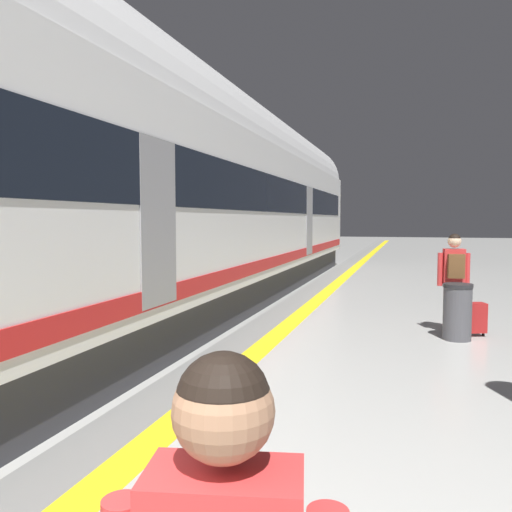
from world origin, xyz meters
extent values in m
cube|color=yellow|center=(-0.95, 10.00, 0.00)|extent=(0.36, 80.00, 0.01)
cube|color=slate|center=(-1.34, 10.00, 0.00)|extent=(0.75, 80.00, 0.01)
cube|color=#38383D|center=(-3.19, 9.75, 0.35)|extent=(2.67, 24.88, 0.70)
cube|color=white|center=(-3.19, 9.75, 2.15)|extent=(2.90, 25.92, 2.90)
cylinder|color=white|center=(-3.19, 9.75, 3.55)|extent=(2.84, 25.40, 2.84)
cube|color=black|center=(-3.19, 9.75, 2.50)|extent=(2.93, 24.37, 0.80)
cube|color=red|center=(-3.19, 9.75, 1.00)|extent=(2.94, 25.40, 0.24)
cone|color=white|center=(-3.19, 24.02, 1.90)|extent=(2.75, 2.60, 2.75)
cube|color=gray|center=(-1.72, 5.87, 1.90)|extent=(0.02, 0.90, 2.00)
cube|color=gray|center=(-1.72, 15.59, 1.90)|extent=(0.02, 0.90, 2.00)
sphere|color=#A37556|center=(0.82, 1.14, 1.54)|extent=(0.22, 0.22, 0.22)
sphere|color=black|center=(0.82, 1.14, 1.57)|extent=(0.20, 0.20, 0.20)
cylinder|color=brown|center=(1.80, 9.56, 0.42)|extent=(0.14, 0.14, 0.84)
cylinder|color=brown|center=(1.98, 9.59, 0.42)|extent=(0.14, 0.14, 0.84)
cube|color=red|center=(1.89, 9.58, 1.14)|extent=(0.37, 0.25, 0.60)
cylinder|color=red|center=(1.67, 9.55, 1.09)|extent=(0.09, 0.09, 0.56)
cylinder|color=red|center=(2.11, 9.62, 1.09)|extent=(0.09, 0.09, 0.56)
sphere|color=beige|center=(1.89, 9.58, 1.57)|extent=(0.22, 0.22, 0.22)
sphere|color=black|center=(1.89, 9.58, 1.60)|extent=(0.20, 0.20, 0.20)
cube|color=brown|center=(1.91, 9.43, 1.16)|extent=(0.28, 0.18, 0.40)
cube|color=#A51E1E|center=(2.21, 9.47, 0.31)|extent=(0.43, 0.34, 0.49)
cube|color=#A51E1E|center=(2.17, 9.58, 0.24)|extent=(0.30, 0.13, 0.27)
cylinder|color=black|center=(2.10, 9.35, 0.03)|extent=(0.04, 0.06, 0.06)
cylinder|color=black|center=(2.37, 9.46, 0.03)|extent=(0.04, 0.06, 0.06)
cylinder|color=#4C4C51|center=(1.93, 9.08, 0.42)|extent=(0.44, 0.44, 0.85)
cylinder|color=#262628|center=(1.93, 9.08, 0.88)|extent=(0.46, 0.46, 0.06)
camera|label=1|loc=(1.19, 0.14, 1.94)|focal=36.88mm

